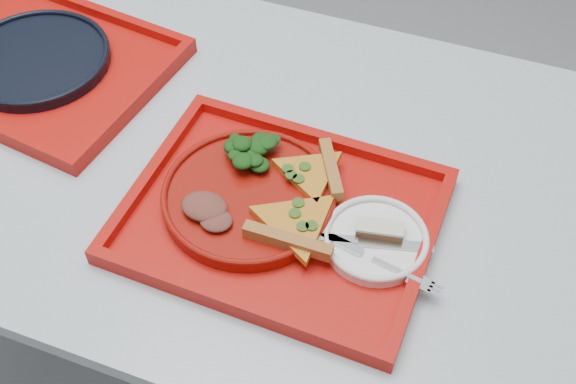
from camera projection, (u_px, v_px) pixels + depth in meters
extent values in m
plane|color=gray|center=(187.00, 342.00, 1.78)|extent=(10.00, 10.00, 0.00)
cube|color=#A4B0B8|center=(141.00, 133.00, 1.22)|extent=(1.60, 0.80, 0.03)
cylinder|color=gray|center=(540.00, 241.00, 1.54)|extent=(0.05, 0.05, 0.72)
cube|color=#AD0E09|center=(281.00, 219.00, 1.07)|extent=(0.46, 0.36, 0.01)
cube|color=#AD0E09|center=(39.00, 66.00, 1.30)|extent=(0.49, 0.41, 0.01)
cylinder|color=maroon|center=(249.00, 198.00, 1.08)|extent=(0.26, 0.26, 0.02)
cylinder|color=white|center=(375.00, 241.00, 1.03)|extent=(0.15, 0.15, 0.01)
cylinder|color=black|center=(37.00, 60.00, 1.29)|extent=(0.26, 0.26, 0.02)
ellipsoid|color=black|center=(246.00, 147.00, 1.11)|extent=(0.08, 0.07, 0.04)
ellipsoid|color=brown|center=(204.00, 206.00, 1.05)|extent=(0.07, 0.06, 0.02)
cube|color=#4F311A|center=(380.00, 230.00, 1.03)|extent=(0.07, 0.04, 0.01)
cube|color=beige|center=(380.00, 226.00, 1.02)|extent=(0.07, 0.04, 0.00)
cube|color=silver|center=(368.00, 242.00, 1.02)|extent=(0.18, 0.06, 0.01)
cube|color=silver|center=(372.00, 258.00, 1.00)|extent=(0.19, 0.06, 0.01)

